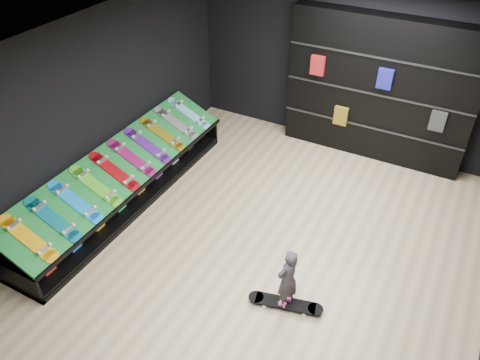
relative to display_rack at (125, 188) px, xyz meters
The scene contains 19 objects.
floor 2.56m from the display_rack, ahead, with size 6.00×7.00×0.01m, color tan.
ceiling 3.75m from the display_rack, ahead, with size 6.00×7.00×0.01m, color white.
wall_back 4.51m from the display_rack, 53.92° to the left, with size 6.00×0.02×3.00m, color black.
wall_left 1.33m from the display_rack, behind, with size 0.02×7.00×3.00m, color black.
display_rack is the anchor object (origin of this frame).
turf_ramp 0.46m from the display_rack, ahead, with size 1.00×4.50×0.04m, color #0F6022.
back_shelving 4.70m from the display_rack, 46.44° to the left, with size 3.27×0.38×2.62m, color black.
floor_skateboard 3.34m from the display_rack, 13.58° to the right, with size 0.98×0.22×0.09m, color black, non-canonical shape.
child 3.33m from the display_rack, 13.58° to the right, with size 0.21×0.15×0.55m, color black.
display_board_0 1.96m from the display_rack, 88.11° to the right, with size 0.98×0.22×0.09m, color yellow, non-canonical shape.
display_board_1 1.56m from the display_rack, 87.57° to the right, with size 0.98×0.22×0.09m, color #0C8C99, non-canonical shape.
display_board_2 1.16m from the display_rack, 86.60° to the right, with size 0.98×0.22×0.09m, color blue, non-canonical shape.
display_board_3 0.80m from the display_rack, 84.35° to the right, with size 0.98×0.22×0.09m, color green, non-canonical shape.
display_board_4 0.54m from the display_rack, 73.46° to the right, with size 0.98×0.22×0.09m, color red, non-canonical shape.
display_board_5 0.54m from the display_rack, 73.46° to the left, with size 0.98×0.22×0.09m, color #E5198C, non-canonical shape.
display_board_6 0.80m from the display_rack, 84.35° to the left, with size 0.98×0.22×0.09m, color purple, non-canonical shape.
display_board_7 1.16m from the display_rack, 86.60° to the left, with size 0.98×0.22×0.09m, color yellow, non-canonical shape.
display_board_8 1.56m from the display_rack, 87.57° to the left, with size 0.98×0.22×0.09m, color black, non-canonical shape.
display_board_9 1.96m from the display_rack, 88.11° to the left, with size 0.98×0.22×0.09m, color #0CB2E5, non-canonical shape.
Camera 1 is at (2.00, -4.49, 4.97)m, focal length 35.00 mm.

